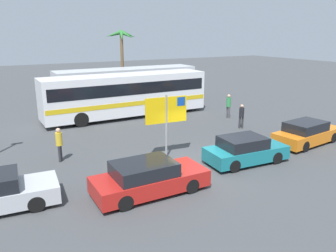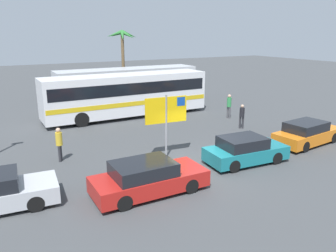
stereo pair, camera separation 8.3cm
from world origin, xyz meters
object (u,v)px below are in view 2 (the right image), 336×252
object	(u,v)px
car_orange	(307,133)
pedestrian_crossing_lot	(59,142)
bus_rear_coach	(128,84)
pedestrian_by_bus	(229,104)
car_red	(148,178)
ferry_sign	(167,112)
pedestrian_near_sign	(242,115)
bus_front_coach	(127,93)
car_teal	(245,150)

from	to	relation	value
car_orange	pedestrian_crossing_lot	world-z (taller)	pedestrian_crossing_lot
bus_rear_coach	pedestrian_by_bus	xyz separation A→B (m)	(4.56, -8.15, -0.73)
car_red	ferry_sign	bearing A→B (deg)	50.89
pedestrian_by_bus	pedestrian_crossing_lot	world-z (taller)	pedestrian_by_bus
pedestrian_crossing_lot	pedestrian_near_sign	distance (m)	11.74
pedestrian_crossing_lot	pedestrian_by_bus	bearing A→B (deg)	-138.61
pedestrian_near_sign	pedestrian_by_bus	bearing A→B (deg)	16.00
bus_front_coach	car_teal	bearing A→B (deg)	-83.39
car_red	pedestrian_crossing_lot	world-z (taller)	pedestrian_crossing_lot
bus_front_coach	car_red	world-z (taller)	bus_front_coach
bus_front_coach	ferry_sign	distance (m)	9.10
car_teal	car_red	distance (m)	5.52
bus_front_coach	bus_rear_coach	bearing A→B (deg)	65.96
bus_front_coach	car_orange	xyz separation A→B (m)	(6.35, -11.06, -1.15)
bus_front_coach	pedestrian_by_bus	size ratio (longest dim) A/B	6.90
car_teal	pedestrian_by_bus	xyz separation A→B (m)	(5.01, 7.36, 0.42)
bus_rear_coach	pedestrian_near_sign	distance (m)	11.33
car_teal	bus_rear_coach	bearing A→B (deg)	92.99
car_orange	pedestrian_near_sign	xyz separation A→B (m)	(-1.04, 4.32, 0.30)
pedestrian_crossing_lot	car_red	bearing A→B (deg)	142.85
bus_front_coach	pedestrian_crossing_lot	xyz separation A→B (m)	(-6.43, -6.92, -0.78)
pedestrian_crossing_lot	car_orange	bearing A→B (deg)	-168.79
bus_front_coach	car_red	distance (m)	12.84
car_red	pedestrian_by_bus	distance (m)	13.18
bus_front_coach	pedestrian_near_sign	world-z (taller)	bus_front_coach
bus_rear_coach	pedestrian_crossing_lot	bearing A→B (deg)	-126.96
car_teal	pedestrian_near_sign	distance (m)	6.22
bus_rear_coach	pedestrian_near_sign	bearing A→B (deg)	-71.84
pedestrian_by_bus	pedestrian_crossing_lot	xyz separation A→B (m)	(-12.77, -2.77, -0.05)
pedestrian_by_bus	bus_rear_coach	bearing A→B (deg)	-77.89
bus_front_coach	pedestrian_crossing_lot	size ratio (longest dim) A/B	7.23
bus_front_coach	pedestrian_by_bus	distance (m)	7.61
bus_front_coach	car_red	size ratio (longest dim) A/B	2.71
car_red	car_orange	bearing A→B (deg)	6.16
bus_front_coach	pedestrian_by_bus	bearing A→B (deg)	-33.21
car_teal	car_red	world-z (taller)	same
pedestrian_near_sign	pedestrian_crossing_lot	bearing A→B (deg)	128.66
ferry_sign	car_orange	world-z (taller)	ferry_sign
bus_front_coach	pedestrian_near_sign	xyz separation A→B (m)	(5.31, -6.74, -0.85)
car_teal	car_red	bearing A→B (deg)	-169.26
pedestrian_by_bus	bus_front_coach	bearing A→B (deg)	-50.30
pedestrian_near_sign	car_red	bearing A→B (deg)	157.31
ferry_sign	pedestrian_near_sign	size ratio (longest dim) A/B	1.99
pedestrian_near_sign	car_teal	bearing A→B (deg)	178.03
car_red	pedestrian_crossing_lot	distance (m)	5.67
ferry_sign	car_orange	distance (m)	8.35
bus_rear_coach	pedestrian_crossing_lot	xyz separation A→B (m)	(-8.21, -10.92, -0.78)
car_orange	bus_rear_coach	bearing A→B (deg)	101.17
car_orange	car_teal	distance (m)	5.04
pedestrian_by_bus	pedestrian_near_sign	xyz separation A→B (m)	(-1.04, -2.59, -0.12)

